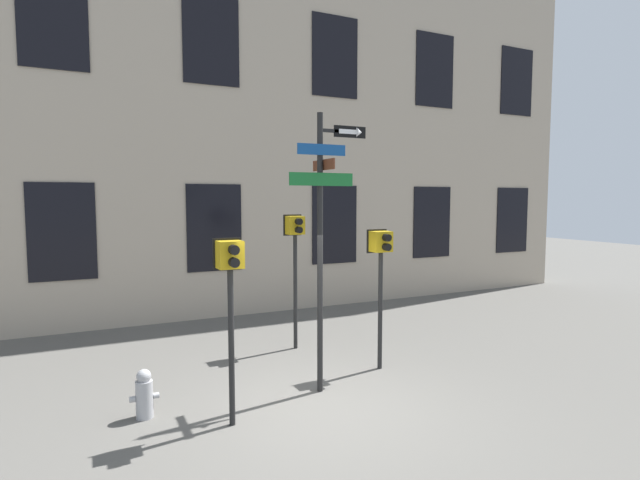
# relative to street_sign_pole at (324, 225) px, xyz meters

# --- Properties ---
(ground_plane) EXTENTS (60.00, 60.00, 0.00)m
(ground_plane) POSITION_rel_street_sign_pole_xyz_m (-0.34, -0.65, -2.64)
(ground_plane) COLOR #595651
(building_facade) EXTENTS (24.00, 0.63, 13.91)m
(building_facade) POSITION_rel_street_sign_pole_xyz_m (-0.34, 5.86, 4.31)
(building_facade) COLOR tan
(building_facade) RESTS_ON ground_plane
(street_sign_pole) EXTENTS (1.33, 0.73, 4.37)m
(street_sign_pole) POSITION_rel_street_sign_pole_xyz_m (0.00, 0.00, 0.00)
(street_sign_pole) COLOR black
(street_sign_pole) RESTS_ON ground_plane
(pedestrian_signal_left) EXTENTS (0.39, 0.40, 2.53)m
(pedestrian_signal_left) POSITION_rel_street_sign_pole_xyz_m (-1.65, -0.55, -0.65)
(pedestrian_signal_left) COLOR black
(pedestrian_signal_left) RESTS_ON ground_plane
(pedestrian_signal_right) EXTENTS (0.41, 0.40, 2.51)m
(pedestrian_signal_right) POSITION_rel_street_sign_pole_xyz_m (1.37, 0.49, -0.65)
(pedestrian_signal_right) COLOR black
(pedestrian_signal_right) RESTS_ON ground_plane
(pedestrian_signal_across) EXTENTS (0.39, 0.40, 2.74)m
(pedestrian_signal_across) POSITION_rel_street_sign_pole_xyz_m (0.48, 2.28, -0.49)
(pedestrian_signal_across) COLOR black
(pedestrian_signal_across) RESTS_ON ground_plane
(fire_hydrant) EXTENTS (0.40, 0.24, 0.69)m
(fire_hydrant) POSITION_rel_street_sign_pole_xyz_m (-2.69, 0.21, -2.31)
(fire_hydrant) COLOR #A5A5A8
(fire_hydrant) RESTS_ON ground_plane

